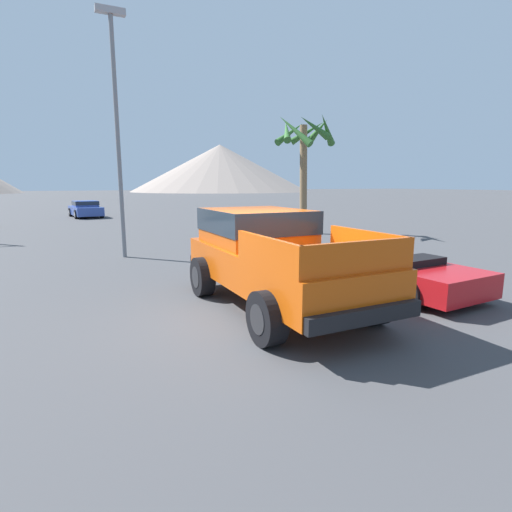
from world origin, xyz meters
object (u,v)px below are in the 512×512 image
(red_convertible_car, at_px, (385,270))
(palm_tree_tall, at_px, (305,145))
(orange_pickup_truck, at_px, (270,252))
(parked_car_blue, at_px, (86,209))
(street_lamp_post, at_px, (116,114))

(red_convertible_car, height_order, palm_tree_tall, palm_tree_tall)
(orange_pickup_truck, bearing_deg, parked_car_blue, 94.83)
(orange_pickup_truck, distance_m, red_convertible_car, 3.18)
(red_convertible_car, bearing_deg, parked_car_blue, 98.04)
(palm_tree_tall, bearing_deg, orange_pickup_truck, -125.61)
(orange_pickup_truck, distance_m, street_lamp_post, 8.05)
(parked_car_blue, distance_m, street_lamp_post, 18.99)
(orange_pickup_truck, bearing_deg, street_lamp_post, 105.62)
(red_convertible_car, height_order, street_lamp_post, street_lamp_post)
(red_convertible_car, xyz_separation_m, parked_car_blue, (-5.28, 25.51, 0.19))
(red_convertible_car, distance_m, palm_tree_tall, 11.49)
(street_lamp_post, relative_size, palm_tree_tall, 1.36)
(orange_pickup_truck, height_order, palm_tree_tall, palm_tree_tall)
(red_convertible_car, bearing_deg, street_lamp_post, 122.33)
(orange_pickup_truck, distance_m, parked_car_blue, 25.58)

